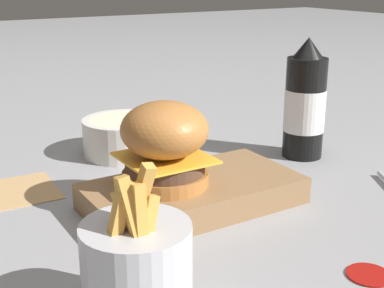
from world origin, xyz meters
TOP-DOWN VIEW (x-y plane):
  - ground_plane at (0.00, 0.00)m, footprint 6.00×6.00m
  - serving_board at (-0.02, -0.00)m, footprint 0.28×0.15m
  - burger at (0.01, -0.01)m, footprint 0.11×0.11m
  - ketchup_bottle at (-0.28, -0.08)m, footprint 0.07×0.07m
  - fries_basket at (0.15, 0.18)m, footprint 0.10×0.10m
  - side_bowl at (-0.03, -0.24)m, footprint 0.14×0.14m
  - ketchup_puddle at (-0.09, 0.24)m, footprint 0.05×0.05m
  - parchment_square at (0.17, -0.17)m, footprint 0.12×0.12m

SIDE VIEW (x-z plane):
  - ground_plane at x=0.00m, z-range 0.00..0.00m
  - parchment_square at x=0.17m, z-range 0.00..0.00m
  - ketchup_puddle at x=-0.09m, z-range 0.00..0.00m
  - serving_board at x=-0.02m, z-range 0.00..0.04m
  - side_bowl at x=-0.03m, z-range 0.00..0.06m
  - fries_basket at x=0.15m, z-range -0.03..0.13m
  - ketchup_bottle at x=-0.28m, z-range -0.01..0.19m
  - burger at x=0.01m, z-range 0.04..0.15m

